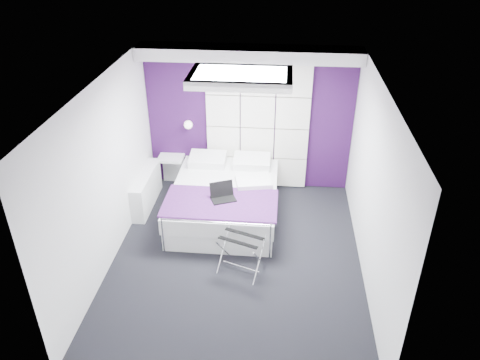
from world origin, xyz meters
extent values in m
plane|color=black|center=(0.00, 0.00, 0.00)|extent=(4.40, 4.40, 0.00)
plane|color=white|center=(0.00, 0.00, 2.60)|extent=(4.40, 4.40, 0.00)
plane|color=white|center=(0.00, 2.20, 1.30)|extent=(3.60, 0.00, 3.60)
plane|color=white|center=(-1.80, 0.00, 1.30)|extent=(0.00, 4.40, 4.40)
plane|color=white|center=(1.80, 0.00, 1.30)|extent=(0.00, 4.40, 4.40)
cube|color=#300E3E|center=(0.00, 2.19, 1.30)|extent=(3.58, 0.02, 2.58)
cube|color=white|center=(0.00, 1.95, 2.50)|extent=(3.58, 0.50, 0.20)
sphere|color=white|center=(-1.05, 2.06, 1.22)|extent=(0.15, 0.15, 0.15)
cube|color=white|center=(-1.69, 1.30, 0.30)|extent=(0.22, 1.20, 0.60)
cube|color=white|center=(-0.31, 1.08, 0.15)|extent=(1.64, 2.05, 0.31)
cube|color=silver|center=(-0.31, 1.08, 0.43)|extent=(1.68, 2.09, 0.26)
cube|color=#3E1650|center=(-0.31, 0.56, 0.58)|extent=(1.74, 0.92, 0.03)
cube|color=white|center=(-1.40, 2.02, 0.55)|extent=(0.45, 0.35, 0.05)
cube|color=black|center=(0.09, -0.26, 0.56)|extent=(0.58, 0.43, 0.01)
cube|color=black|center=(-0.27, 0.65, 0.60)|extent=(0.37, 0.26, 0.02)
cube|color=black|center=(-0.27, 0.78, 0.73)|extent=(0.37, 0.01, 0.24)
camera|label=1|loc=(0.56, -5.38, 4.43)|focal=35.00mm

